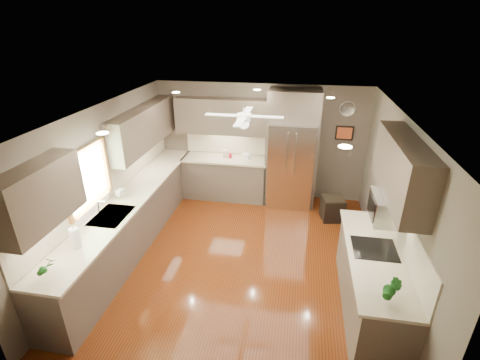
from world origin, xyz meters
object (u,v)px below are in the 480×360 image
(microwave, at_px, (388,208))
(canister_d, at_px, (230,156))
(soap_bottle, at_px, (121,191))
(stool, at_px, (332,208))
(bowl, at_px, (246,158))
(canister_c, at_px, (225,153))
(paper_towel, at_px, (75,238))
(potted_plant_left, at_px, (46,265))
(refrigerator, at_px, (291,152))
(potted_plant_right, at_px, (392,290))

(microwave, bearing_deg, canister_d, 133.73)
(soap_bottle, bearing_deg, stool, 22.35)
(soap_bottle, xyz_separation_m, bowl, (1.80, 2.12, -0.08))
(canister_c, bearing_deg, paper_towel, -109.09)
(canister_d, relative_size, microwave, 0.19)
(potted_plant_left, distance_m, refrigerator, 4.86)
(soap_bottle, xyz_separation_m, potted_plant_left, (0.12, -2.01, 0.05))
(canister_d, relative_size, bowl, 0.47)
(microwave, height_order, paper_towel, microwave)
(canister_c, bearing_deg, microwave, -45.23)
(canister_c, bearing_deg, stool, -14.99)
(bowl, bearing_deg, paper_towel, -115.60)
(soap_bottle, distance_m, potted_plant_left, 2.02)
(canister_c, distance_m, soap_bottle, 2.51)
(canister_d, distance_m, potted_plant_left, 4.33)
(paper_towel, bearing_deg, canister_c, 70.91)
(canister_d, xyz_separation_m, refrigerator, (1.31, -0.05, 0.19))
(canister_c, distance_m, bowl, 0.47)
(canister_c, height_order, canister_d, canister_c)
(soap_bottle, height_order, paper_towel, paper_towel)
(potted_plant_left, height_order, microwave, microwave)
(potted_plant_left, height_order, paper_towel, same)
(canister_d, height_order, stool, canister_d)
(potted_plant_right, height_order, bowl, potted_plant_right)
(soap_bottle, relative_size, potted_plant_right, 0.68)
(stool, bearing_deg, microwave, -78.75)
(canister_c, bearing_deg, bowl, -1.28)
(potted_plant_left, relative_size, paper_towel, 0.99)
(microwave, height_order, stool, microwave)
(potted_plant_right, distance_m, paper_towel, 3.89)
(microwave, distance_m, paper_towel, 4.09)
(bowl, height_order, paper_towel, paper_towel)
(potted_plant_left, distance_m, stool, 5.07)
(refrigerator, distance_m, microwave, 3.03)
(soap_bottle, xyz_separation_m, stool, (3.66, 1.51, -0.81))
(canister_d, xyz_separation_m, bowl, (0.35, 0.01, -0.03))
(canister_c, distance_m, potted_plant_left, 4.32)
(soap_bottle, relative_size, stool, 0.43)
(refrigerator, bearing_deg, paper_towel, -127.35)
(potted_plant_left, bearing_deg, potted_plant_right, 4.05)
(canister_c, distance_m, canister_d, 0.13)
(stool, xyz_separation_m, paper_towel, (-3.56, -2.94, 0.84))
(refrigerator, height_order, stool, refrigerator)
(bowl, bearing_deg, canister_c, 178.72)
(refrigerator, bearing_deg, canister_c, 177.14)
(bowl, bearing_deg, refrigerator, -3.62)
(potted_plant_right, xyz_separation_m, bowl, (-2.18, 3.86, -0.13))
(canister_c, height_order, paper_towel, paper_towel)
(canister_c, distance_m, stool, 2.54)
(soap_bottle, relative_size, refrigerator, 0.09)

